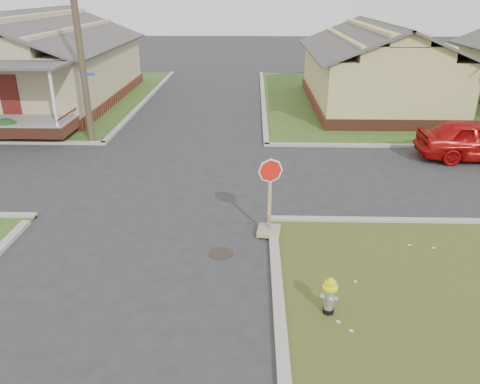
{
  "coord_description": "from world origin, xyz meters",
  "views": [
    {
      "loc": [
        3.0,
        -10.98,
        6.34
      ],
      "look_at": [
        2.66,
        1.0,
        1.1
      ],
      "focal_mm": 35.0,
      "sensor_mm": 36.0,
      "label": 1
    }
  ],
  "objects_px": {
    "utility_pole": "(78,33)",
    "stop_sign": "(269,218)",
    "red_sedan": "(479,140)",
    "fire_hydrant": "(330,294)"
  },
  "relations": [
    {
      "from": "utility_pole",
      "to": "stop_sign",
      "type": "bearing_deg",
      "value": -47.45
    },
    {
      "from": "stop_sign",
      "to": "red_sedan",
      "type": "relative_size",
      "value": 0.47
    },
    {
      "from": "red_sedan",
      "to": "stop_sign",
      "type": "bearing_deg",
      "value": 129.0
    },
    {
      "from": "utility_pole",
      "to": "red_sedan",
      "type": "bearing_deg",
      "value": -6.23
    },
    {
      "from": "stop_sign",
      "to": "red_sedan",
      "type": "height_order",
      "value": "stop_sign"
    },
    {
      "from": "red_sedan",
      "to": "utility_pole",
      "type": "bearing_deg",
      "value": 85.02
    },
    {
      "from": "fire_hydrant",
      "to": "red_sedan",
      "type": "distance_m",
      "value": 12.44
    },
    {
      "from": "utility_pole",
      "to": "red_sedan",
      "type": "distance_m",
      "value": 16.73
    },
    {
      "from": "utility_pole",
      "to": "stop_sign",
      "type": "height_order",
      "value": "utility_pole"
    },
    {
      "from": "stop_sign",
      "to": "red_sedan",
      "type": "bearing_deg",
      "value": 45.0
    }
  ]
}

